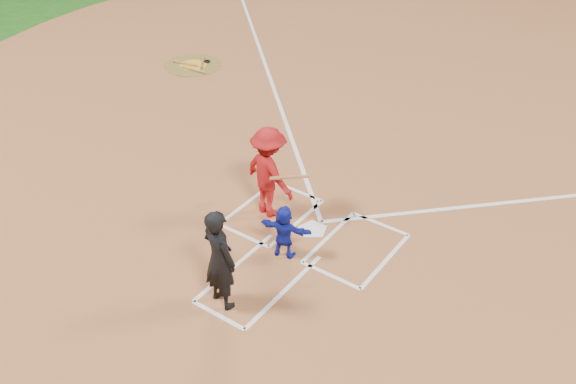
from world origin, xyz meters
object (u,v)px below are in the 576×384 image
Objects in this scene: home_plate at (313,229)px; on_deck_circle at (193,65)px; umpire at (219,259)px; catcher at (284,232)px; batter_at_plate at (269,172)px.

home_plate reaches higher than on_deck_circle.
home_plate is 0.32× the size of umpire.
umpire reaches higher than catcher.
home_plate is 1.39m from batter_at_plate.
on_deck_circle is at bearing -32.21° from home_plate.
umpire reaches higher than on_deck_circle.
on_deck_circle is 9.09m from catcher.
batter_at_plate is at bearing -59.10° from umpire.
catcher is at bearing 88.86° from home_plate.
catcher is 0.57× the size of umpire.
on_deck_circle is 0.91× the size of umpire.
umpire is (-0.15, -2.51, 0.93)m from home_plate.
catcher is (7.23, -5.49, 0.52)m from on_deck_circle.
umpire is at bearing -70.74° from batter_at_plate.
home_plate is 8.57m from on_deck_circle.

